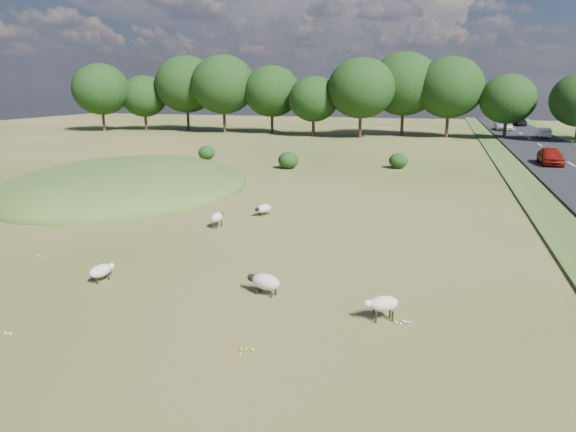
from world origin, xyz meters
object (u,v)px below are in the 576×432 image
at_px(car_2, 520,121).
at_px(car_5, 504,125).
at_px(sheep_5, 265,282).
at_px(sheep_3, 383,304).
at_px(car_3, 551,156).
at_px(sheep_4, 264,209).
at_px(car_4, 544,133).
at_px(sheep_6, 101,271).
at_px(sheep_1, 217,217).

height_order(car_2, car_5, car_5).
relative_size(sheep_5, car_2, 0.28).
height_order(sheep_3, car_5, car_5).
relative_size(sheep_3, car_2, 0.24).
relative_size(sheep_5, car_3, 0.30).
height_order(sheep_4, car_4, car_4).
xyz_separation_m(sheep_6, car_2, (24.84, 83.93, 0.55)).
distance_m(sheep_3, sheep_6, 10.27).
height_order(sheep_1, sheep_3, sheep_3).
height_order(sheep_3, car_4, car_4).
distance_m(car_3, car_5, 38.23).
xyz_separation_m(sheep_3, car_4, (14.58, 61.49, 0.35)).
bearing_deg(car_3, sheep_4, -128.01).
height_order(sheep_5, car_5, car_5).
xyz_separation_m(car_3, car_4, (3.80, 26.40, -0.09)).
bearing_deg(car_5, sheep_5, -101.60).
relative_size(sheep_6, car_5, 0.22).
distance_m(sheep_1, car_4, 58.19).
relative_size(sheep_3, sheep_5, 0.85).
xyz_separation_m(sheep_5, car_2, (18.67, 83.42, 0.48)).
bearing_deg(sheep_4, car_2, -167.95).
distance_m(sheep_1, sheep_3, 12.44).
height_order(sheep_4, car_2, car_2).
height_order(sheep_1, sheep_6, sheep_1).
distance_m(sheep_4, car_2, 76.29).
height_order(sheep_1, car_3, car_3).
distance_m(sheep_5, car_2, 85.48).
bearing_deg(car_2, car_5, 70.96).
relative_size(sheep_3, car_3, 0.26).
height_order(sheep_1, sheep_5, sheep_1).
bearing_deg(sheep_3, car_4, -128.41).
relative_size(sheep_1, sheep_3, 0.95).
bearing_deg(sheep_5, sheep_1, -41.76).
bearing_deg(sheep_3, sheep_1, -67.43).
bearing_deg(car_5, car_4, -72.18).
bearing_deg(car_2, sheep_3, 80.19).
xyz_separation_m(car_2, car_4, (0.00, -22.84, -0.04)).
bearing_deg(sheep_1, sheep_5, -141.32).
relative_size(sheep_1, sheep_4, 0.95).
relative_size(sheep_4, car_4, 0.28).
bearing_deg(car_3, car_5, 90.00).
distance_m(sheep_1, car_5, 67.94).
relative_size(car_3, car_5, 0.86).
bearing_deg(car_3, car_2, 85.59).
xyz_separation_m(car_4, car_5, (-3.80, 11.82, 0.05)).
xyz_separation_m(sheep_3, car_2, (14.58, 84.33, 0.39)).
height_order(sheep_5, car_4, car_4).
bearing_deg(sheep_1, sheep_4, -21.24).
height_order(sheep_3, car_3, car_3).
distance_m(sheep_4, car_5, 64.65).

